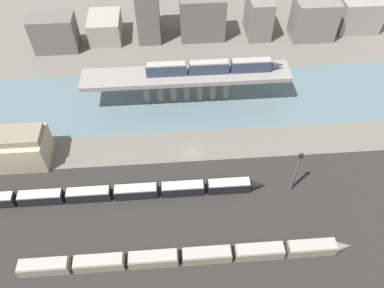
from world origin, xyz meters
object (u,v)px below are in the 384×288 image
at_px(warehouse_building, 1,148).
at_px(train_on_bridge, 213,67).
at_px(train_yard_mid, 118,193).
at_px(signal_tower, 295,173).
at_px(train_yard_near, 187,257).

bearing_deg(warehouse_building, train_on_bridge, 20.11).
bearing_deg(train_yard_mid, signal_tower, -1.29).
bearing_deg(warehouse_building, train_yard_mid, -24.77).
xyz_separation_m(train_on_bridge, train_yard_mid, (-28.69, -37.29, -10.72)).
distance_m(train_yard_near, signal_tower, 34.38).
distance_m(train_on_bridge, warehouse_building, 65.43).
distance_m(train_yard_mid, warehouse_building, 35.80).
relative_size(train_on_bridge, train_yard_mid, 0.56).
distance_m(train_yard_near, train_yard_mid, 25.22).
xyz_separation_m(train_on_bridge, warehouse_building, (-61.05, -22.35, -7.33)).
bearing_deg(train_on_bridge, warehouse_building, -159.89).
bearing_deg(train_yard_near, train_yard_mid, 131.79).
height_order(train_yard_mid, signal_tower, signal_tower).
bearing_deg(train_yard_near, signal_tower, 31.61).
height_order(train_on_bridge, warehouse_building, train_on_bridge).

